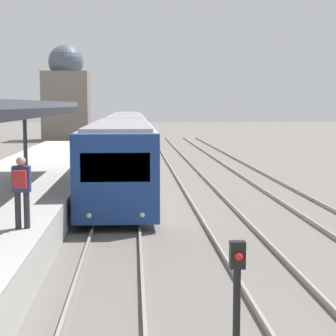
# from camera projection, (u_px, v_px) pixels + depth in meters

# --- Properties ---
(person_on_platform) EXTENTS (0.40, 0.40, 1.66)m
(person_on_platform) POSITION_uv_depth(u_px,v_px,m) (21.00, 186.00, 12.79)
(person_on_platform) COLOR #2D2D33
(person_on_platform) RESTS_ON station_platform
(train_near) EXTENTS (2.68, 44.84, 3.12)m
(train_near) POSITION_uv_depth(u_px,v_px,m) (125.00, 136.00, 38.96)
(train_near) COLOR navy
(train_near) RESTS_ON ground_plane
(signal_post_near) EXTENTS (0.20, 0.21, 2.11)m
(signal_post_near) POSITION_uv_depth(u_px,v_px,m) (237.00, 302.00, 7.35)
(signal_post_near) COLOR black
(signal_post_near) RESTS_ON ground_plane
(distant_domed_building) EXTENTS (4.91, 4.91, 10.34)m
(distant_domed_building) POSITION_uv_depth(u_px,v_px,m) (66.00, 96.00, 61.28)
(distant_domed_building) COLOR slate
(distant_domed_building) RESTS_ON ground_plane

